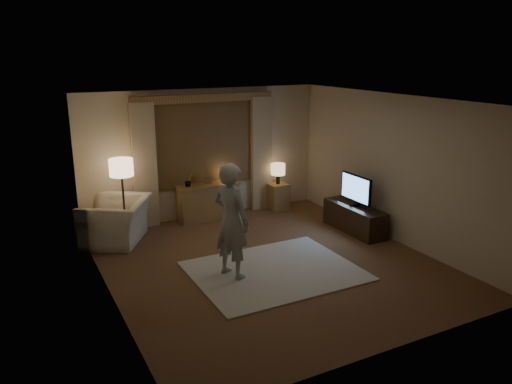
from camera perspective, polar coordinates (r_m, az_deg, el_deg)
room at (r=8.11m, az=-0.06°, el=1.79°), size 5.04×5.54×2.64m
rug at (r=7.85m, az=2.13°, el=-8.99°), size 2.50×2.00×0.02m
sideboard at (r=10.11m, az=-5.48°, el=-1.21°), size 1.20×0.40×0.70m
picture_frame at (r=9.99m, az=-5.55°, el=1.26°), size 0.16×0.02×0.20m
plant at (r=9.84m, az=-7.71°, el=1.26°), size 0.16×0.13×0.30m
table_lamp_sideboard at (r=10.12m, az=-3.46°, el=2.06°), size 0.22×0.22×0.30m
floor_lamp at (r=9.22m, az=-15.12°, el=2.24°), size 0.42×0.42×1.46m
armchair at (r=9.22m, az=-15.67°, el=-3.21°), size 1.51×1.56×0.78m
side_table at (r=10.76m, az=2.50°, el=-0.49°), size 0.40×0.40×0.56m
table_lamp_side at (r=10.61m, az=2.54°, el=2.55°), size 0.30×0.30×0.44m
tv_stand at (r=9.62m, az=11.18°, el=-2.97°), size 0.45×1.40×0.50m
tv at (r=9.45m, az=11.36°, el=0.34°), size 0.20×0.82×0.59m
person at (r=7.37m, az=-2.82°, el=-3.28°), size 0.62×0.75×1.75m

